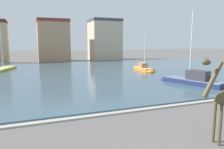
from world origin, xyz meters
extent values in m
cube|color=#3D5666|center=(0.00, 29.93, 0.12)|extent=(90.23, 42.10, 0.24)
cube|color=#ADA89E|center=(0.00, 8.63, 0.06)|extent=(90.23, 0.50, 0.12)
cylinder|color=#4C4228|center=(3.92, 2.41, 1.03)|extent=(0.15, 0.15, 2.06)
cylinder|color=#4C4228|center=(3.94, 2.80, 1.03)|extent=(0.15, 0.15, 2.06)
cylinder|color=#4C4228|center=(3.45, 2.63, 3.33)|extent=(1.09, 0.29, 1.76)
ellipsoid|color=#4C4228|center=(3.01, 2.66, 4.16)|extent=(0.50, 0.29, 0.26)
cone|color=#4C4228|center=(3.01, 2.59, 4.36)|extent=(0.06, 0.06, 0.15)
cone|color=#4C4228|center=(3.02, 2.72, 4.36)|extent=(0.06, 0.06, 0.15)
cube|color=navy|center=(13.07, 14.39, 0.39)|extent=(4.01, 7.14, 0.77)
ellipsoid|color=navy|center=(12.04, 17.49, 0.39)|extent=(2.40, 2.83, 0.73)
cube|color=slate|center=(13.07, 14.39, 0.80)|extent=(3.92, 7.00, 0.06)
cube|color=#333338|center=(13.24, 13.90, 1.38)|extent=(2.04, 2.71, 1.09)
cylinder|color=silver|center=(12.91, 14.88, 4.76)|extent=(0.12, 0.12, 7.97)
cylinder|color=silver|center=(13.29, 13.73, 1.67)|extent=(0.84, 2.31, 0.08)
cube|color=orange|center=(13.81, 27.52, 0.36)|extent=(1.92, 5.17, 0.73)
ellipsoid|color=orange|center=(13.67, 25.11, 0.36)|extent=(1.56, 1.86, 0.69)
cube|color=#E2A56E|center=(13.81, 27.52, 0.76)|extent=(1.89, 5.06, 0.06)
cube|color=#9E7047|center=(13.84, 27.90, 1.17)|extent=(1.24, 1.84, 0.76)
cylinder|color=silver|center=(13.79, 27.14, 3.99)|extent=(0.12, 0.12, 6.53)
cylinder|color=silver|center=(13.84, 28.03, 1.63)|extent=(0.19, 1.78, 0.08)
cube|color=gold|center=(-9.71, 36.77, 0.30)|extent=(4.39, 7.89, 0.59)
ellipsoid|color=gold|center=(-8.60, 40.20, 0.30)|extent=(2.68, 3.13, 0.57)
cube|color=#DFCD77|center=(-9.71, 36.77, 0.62)|extent=(4.31, 7.73, 0.06)
cylinder|color=silver|center=(-9.53, 37.31, 4.20)|extent=(0.12, 0.12, 7.21)
cube|color=tan|center=(1.16, 55.08, 5.30)|extent=(8.13, 7.45, 10.60)
cube|color=brown|center=(1.16, 55.08, 11.00)|extent=(8.29, 7.59, 0.80)
cube|color=#C6B293|center=(16.11, 55.32, 5.62)|extent=(8.60, 7.74, 11.25)
cube|color=#42424C|center=(16.11, 55.32, 11.65)|extent=(8.77, 7.89, 0.80)
camera|label=1|loc=(-4.56, -4.82, 5.05)|focal=33.53mm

